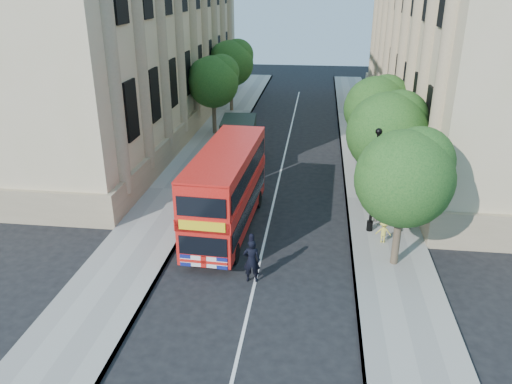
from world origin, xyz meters
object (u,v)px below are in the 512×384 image
(police_constable, at_px, (252,261))
(woman_pedestrian, at_px, (371,208))
(lamp_post, at_px, (374,185))
(double_decker_bus, at_px, (227,188))
(box_van, at_px, (238,145))

(police_constable, xyz_separation_m, woman_pedestrian, (5.24, 5.98, -0.05))
(lamp_post, xyz_separation_m, double_decker_bus, (-6.96, -0.54, -0.28))
(double_decker_bus, distance_m, police_constable, 4.98)
(double_decker_bus, height_order, police_constable, double_decker_bus)
(lamp_post, bearing_deg, double_decker_bus, -175.57)
(double_decker_bus, relative_size, police_constable, 4.63)
(box_van, distance_m, woman_pedestrian, 11.06)
(box_van, height_order, woman_pedestrian, box_van)
(double_decker_bus, distance_m, box_van, 9.22)
(box_van, xyz_separation_m, police_constable, (2.74, -13.60, -0.54))
(box_van, distance_m, police_constable, 13.89)
(double_decker_bus, bearing_deg, lamp_post, 7.10)
(double_decker_bus, bearing_deg, box_van, 98.49)
(double_decker_bus, xyz_separation_m, police_constable, (1.81, -4.46, -1.28))
(lamp_post, bearing_deg, woman_pedestrian, 84.57)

